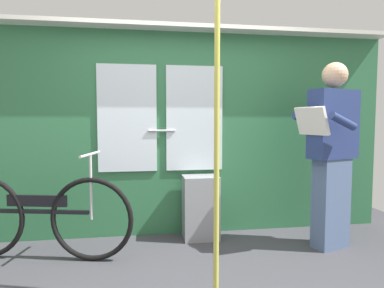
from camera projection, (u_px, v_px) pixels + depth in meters
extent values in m
cube|color=#2D6B42|center=(180.00, 134.00, 3.61)|extent=(4.55, 0.08, 2.14)
cube|color=silver|center=(127.00, 118.00, 3.46)|extent=(0.60, 0.02, 1.10)
cube|color=silver|center=(194.00, 118.00, 3.57)|extent=(0.60, 0.02, 1.10)
cylinder|color=#B2B2B7|center=(162.00, 131.00, 3.51)|extent=(0.28, 0.02, 0.02)
cube|color=silver|center=(181.00, 28.00, 3.43)|extent=(4.55, 0.28, 0.04)
torus|color=black|center=(92.00, 219.00, 2.92)|extent=(0.73, 0.20, 0.74)
cube|color=black|center=(37.00, 211.00, 2.94)|extent=(0.91, 0.23, 0.03)
cube|color=black|center=(37.00, 201.00, 2.94)|extent=(0.53, 0.14, 0.10)
cylinder|color=#B7B7BC|center=(91.00, 187.00, 2.89)|extent=(0.02, 0.02, 0.57)
cylinder|color=#B7B7BC|center=(90.00, 154.00, 2.87)|extent=(0.12, 0.43, 0.02)
cube|color=slate|center=(331.00, 203.00, 3.23)|extent=(0.38, 0.28, 0.86)
cube|color=navy|center=(333.00, 124.00, 3.17)|extent=(0.52, 0.34, 0.65)
sphere|color=tan|center=(335.00, 75.00, 3.14)|extent=(0.23, 0.23, 0.23)
cube|color=silver|center=(312.00, 121.00, 3.05)|extent=(0.21, 0.36, 0.26)
cylinder|color=navy|center=(343.00, 121.00, 2.92)|extent=(0.31, 0.16, 0.17)
cylinder|color=navy|center=(305.00, 121.00, 3.30)|extent=(0.31, 0.16, 0.17)
cube|color=gray|center=(201.00, 207.00, 3.48)|extent=(0.36, 0.28, 0.65)
cylinder|color=#C6C14C|center=(217.00, 144.00, 2.19)|extent=(0.04, 0.04, 2.14)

